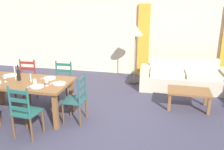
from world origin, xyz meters
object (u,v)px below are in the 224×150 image
(wine_glass_near_right, at_px, (46,80))
(coffee_cup_primary, at_px, (35,81))
(dining_chair_far_right, at_px, (62,83))
(dining_chair_far_left, at_px, (26,81))
(dining_table, at_px, (24,85))
(standing_lamp, at_px, (135,34))
(dining_chair_near_right, at_px, (25,112))
(wine_bottle, at_px, (19,75))
(dining_chair_head_east, at_px, (77,99))
(coffee_table, at_px, (189,93))
(wine_glass_near_left, at_px, (5,76))
(couch, at_px, (184,79))

(wine_glass_near_right, height_order, coffee_cup_primary, wine_glass_near_right)
(dining_chair_far_right, bearing_deg, dining_chair_far_left, -177.56)
(dining_table, xyz_separation_m, standing_lamp, (1.90, 2.49, 0.75))
(dining_table, bearing_deg, dining_chair_near_right, -57.38)
(dining_chair_near_right, bearing_deg, wine_bottle, 127.07)
(dining_chair_far_right, distance_m, wine_glass_near_right, 1.02)
(dining_table, relative_size, dining_chair_far_right, 1.98)
(dining_chair_head_east, bearing_deg, dining_chair_far_right, 129.54)
(dining_chair_near_right, xyz_separation_m, dining_chair_far_right, (0.01, 1.51, 0.00))
(dining_chair_far_left, xyz_separation_m, dining_chair_far_right, (0.90, 0.04, 0.00))
(dining_table, bearing_deg, coffee_table, 18.42)
(wine_glass_near_left, bearing_deg, dining_chair_far_right, 49.11)
(dining_chair_head_east, height_order, couch, dining_chair_head_east)
(wine_bottle, xyz_separation_m, coffee_cup_primary, (0.41, -0.11, -0.07))
(dining_chair_far_right, relative_size, wine_glass_near_left, 5.96)
(dining_table, xyz_separation_m, coffee_table, (3.28, 1.09, -0.31))
(dining_chair_head_east, distance_m, wine_bottle, 1.29)
(wine_glass_near_left, height_order, coffee_cup_primary, wine_glass_near_left)
(dining_table, bearing_deg, dining_chair_far_left, 120.00)
(wine_glass_near_left, height_order, wine_glass_near_right, same)
(dining_chair_near_right, xyz_separation_m, wine_bottle, (-0.56, 0.74, 0.39))
(dining_chair_far_right, bearing_deg, wine_bottle, -126.71)
(dining_chair_far_right, xyz_separation_m, couch, (2.77, 1.53, -0.19))
(dining_chair_far_left, xyz_separation_m, wine_bottle, (0.33, -0.72, 0.39))
(dining_chair_far_right, xyz_separation_m, wine_glass_near_right, (0.13, -0.94, 0.38))
(dining_table, distance_m, wine_bottle, 0.23)
(dining_table, height_order, dining_chair_far_left, dining_chair_far_left)
(dining_chair_far_right, xyz_separation_m, coffee_table, (2.81, 0.32, -0.12))
(wine_glass_near_left, bearing_deg, dining_chair_head_east, 4.33)
(dining_table, xyz_separation_m, dining_chair_near_right, (0.47, -0.73, -0.19))
(wine_glass_near_right, height_order, standing_lamp, standing_lamp)
(dining_chair_far_right, bearing_deg, dining_table, -121.33)
(coffee_table, bearing_deg, wine_bottle, -162.30)
(wine_glass_near_left, bearing_deg, wine_bottle, 33.32)
(couch, bearing_deg, wine_bottle, -145.54)
(wine_glass_near_right, bearing_deg, dining_chair_far_left, 138.86)
(wine_glass_near_left, xyz_separation_m, couch, (3.56, 2.43, -0.57))
(dining_chair_far_right, relative_size, standing_lamp, 0.59)
(dining_chair_near_right, height_order, coffee_cup_primary, dining_chair_near_right)
(dining_chair_near_right, height_order, coffee_table, dining_chair_near_right)
(dining_chair_far_right, distance_m, coffee_cup_primary, 0.94)
(wine_bottle, bearing_deg, wine_glass_near_left, -146.68)
(dining_table, relative_size, coffee_table, 2.11)
(couch, xyz_separation_m, coffee_table, (0.04, -1.22, 0.06))
(wine_bottle, bearing_deg, dining_chair_far_left, 114.58)
(dining_chair_far_left, distance_m, wine_bottle, 0.89)
(standing_lamp, bearing_deg, dining_chair_far_left, -143.01)
(dining_chair_far_right, height_order, wine_glass_near_right, dining_chair_far_right)
(coffee_cup_primary, distance_m, coffee_table, 3.23)
(dining_table, relative_size, dining_chair_far_left, 1.98)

